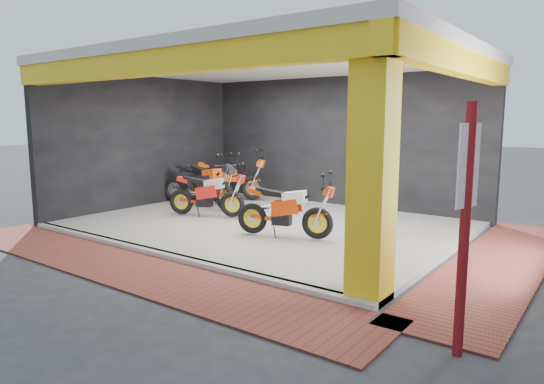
{
  "coord_description": "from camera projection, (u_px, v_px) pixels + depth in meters",
  "views": [
    {
      "loc": [
        6.36,
        -6.47,
        2.38
      ],
      "look_at": [
        0.52,
        1.47,
        0.9
      ],
      "focal_mm": 32.0,
      "sensor_mm": 36.0,
      "label": 1
    }
  ],
  "objects": [
    {
      "name": "floor_kerb",
      "position": [
        163.0,
        255.0,
        8.41
      ],
      "size": [
        8.0,
        0.2,
        0.1
      ],
      "primitive_type": "cube",
      "color": "silver",
      "rests_on": "ground"
    },
    {
      "name": "header_beam_front",
      "position": [
        157.0,
        63.0,
        7.94
      ],
      "size": [
        8.4,
        0.3,
        0.4
      ],
      "primitive_type": "cube",
      "color": "yellow",
      "rests_on": "corner_column"
    },
    {
      "name": "header_beam_right",
      "position": [
        461.0,
        63.0,
        7.99
      ],
      "size": [
        0.3,
        6.4,
        0.4
      ],
      "primitive_type": "cube",
      "color": "yellow",
      "rests_on": "corner_column"
    },
    {
      "name": "corner_column",
      "position": [
        373.0,
        169.0,
        6.18
      ],
      "size": [
        0.5,
        0.5,
        3.5
      ],
      "primitive_type": "cube",
      "color": "yellow",
      "rests_on": "ground"
    },
    {
      "name": "showroom_ceiling",
      "position": [
        267.0,
        61.0,
        10.29
      ],
      "size": [
        8.4,
        6.4,
        0.2
      ],
      "primitive_type": "cube",
      "color": "beige",
      "rests_on": "corner_column"
    },
    {
      "name": "moto_row_a",
      "position": [
        232.0,
        192.0,
        11.21
      ],
      "size": [
        2.15,
        1.4,
        1.23
      ],
      "primitive_type": null,
      "rotation": [
        0.0,
        0.0,
        0.35
      ],
      "color": "red",
      "rests_on": "showroom_floor"
    },
    {
      "name": "moto_row_b",
      "position": [
        220.0,
        180.0,
        13.0
      ],
      "size": [
        2.33,
        1.42,
        1.34
      ],
      "primitive_type": null,
      "rotation": [
        0.0,
        0.0,
        0.3
      ],
      "color": "black",
      "rests_on": "showroom_floor"
    },
    {
      "name": "left_wall",
      "position": [
        145.0,
        143.0,
        12.97
      ],
      "size": [
        0.2,
        6.2,
        3.5
      ],
      "primitive_type": "cube",
      "color": "black",
      "rests_on": "ground"
    },
    {
      "name": "ground",
      "position": [
        204.0,
        245.0,
        9.23
      ],
      "size": [
        80.0,
        80.0,
        0.0
      ],
      "primitive_type": "plane",
      "color": "#2D2D30",
      "rests_on": "ground"
    },
    {
      "name": "moto_row_d",
      "position": [
        253.0,
        176.0,
        13.64
      ],
      "size": [
        2.45,
        1.78,
        1.41
      ],
      "primitive_type": null,
      "rotation": [
        0.0,
        0.0,
        0.46
      ],
      "color": "#FF520A",
      "rests_on": "showroom_floor"
    },
    {
      "name": "back_wall",
      "position": [
        336.0,
        143.0,
        13.03
      ],
      "size": [
        8.2,
        0.2,
        3.5
      ],
      "primitive_type": "cube",
      "color": "black",
      "rests_on": "ground"
    },
    {
      "name": "paver_right",
      "position": [
        499.0,
        264.0,
        8.01
      ],
      "size": [
        1.4,
        7.0,
        0.03
      ],
      "primitive_type": "cube",
      "color": "brown",
      "rests_on": "ground"
    },
    {
      "name": "moto_row_c",
      "position": [
        224.0,
        183.0,
        12.06
      ],
      "size": [
        2.42,
        1.27,
        1.41
      ],
      "primitive_type": null,
      "rotation": [
        0.0,
        0.0,
        -0.19
      ],
      "color": "black",
      "rests_on": "showroom_floor"
    },
    {
      "name": "showroom_floor",
      "position": [
        267.0,
        225.0,
        10.82
      ],
      "size": [
        8.0,
        6.0,
        0.1
      ],
      "primitive_type": "cube",
      "color": "silver",
      "rests_on": "ground"
    },
    {
      "name": "paver_front",
      "position": [
        126.0,
        268.0,
        7.8
      ],
      "size": [
        9.0,
        1.4,
        0.03
      ],
      "primitive_type": "cube",
      "color": "brown",
      "rests_on": "ground"
    },
    {
      "name": "signpost",
      "position": [
        465.0,
        221.0,
        4.73
      ],
      "size": [
        0.11,
        0.35,
        2.55
      ],
      "rotation": [
        0.0,
        0.0,
        -0.26
      ],
      "color": "maroon",
      "rests_on": "ground"
    },
    {
      "name": "moto_hero",
      "position": [
        318.0,
        208.0,
        9.14
      ],
      "size": [
        2.19,
        1.31,
        1.26
      ],
      "primitive_type": null,
      "rotation": [
        0.0,
        0.0,
        0.28
      ],
      "color": "red",
      "rests_on": "showroom_floor"
    }
  ]
}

